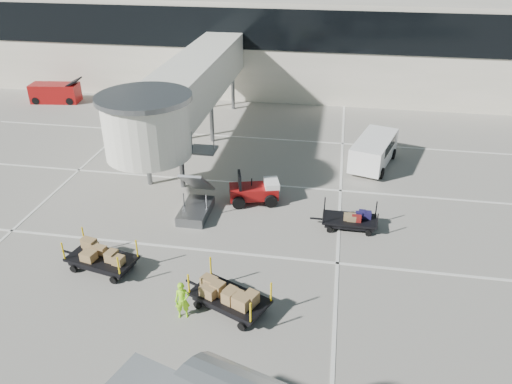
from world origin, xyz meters
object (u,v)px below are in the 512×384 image
box_cart_far (103,260)px  baggage_tug (255,191)px  suitcase_cart (349,220)px  ground_worker (182,300)px  box_cart_near (230,298)px  belt_loader (56,93)px  minivan (374,149)px

box_cart_far → baggage_tug: bearing=64.8°
suitcase_cart → box_cart_far: box_cart_far is taller
baggage_tug → suitcase_cart: size_ratio=0.87×
box_cart_far → ground_worker: size_ratio=2.38×
box_cart_near → ground_worker: 1.84m
ground_worker → baggage_tug: bearing=67.3°
suitcase_cart → belt_loader: belt_loader is taller
ground_worker → minivan: 17.19m
suitcase_cart → box_cart_near: size_ratio=0.87×
suitcase_cart → ground_worker: size_ratio=2.10×
minivan → belt_loader: (-26.13, 8.30, -0.30)m
box_cart_near → ground_worker: ground_worker is taller
box_cart_near → suitcase_cart: bearing=80.7°
ground_worker → minivan: minivan is taller
baggage_tug → minivan: size_ratio=0.57×
baggage_tug → minivan: bearing=26.9°
ground_worker → belt_loader: size_ratio=0.36×
suitcase_cart → ground_worker: bearing=-129.6°
minivan → baggage_tug: bearing=-121.2°
baggage_tug → ground_worker: size_ratio=1.83×
ground_worker → belt_loader: belt_loader is taller
box_cart_far → minivan: bearing=59.6°
ground_worker → belt_loader: 29.98m
box_cart_far → ground_worker: 4.85m
baggage_tug → belt_loader: 24.22m
baggage_tug → ground_worker: 9.51m
baggage_tug → box_cart_far: baggage_tug is taller
baggage_tug → box_cart_far: 9.04m
box_cart_far → minivan: (12.00, 13.11, 0.52)m
box_cart_far → belt_loader: size_ratio=0.85×
suitcase_cart → box_cart_far: bearing=-153.3°
box_cart_near → ground_worker: bearing=-133.1°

